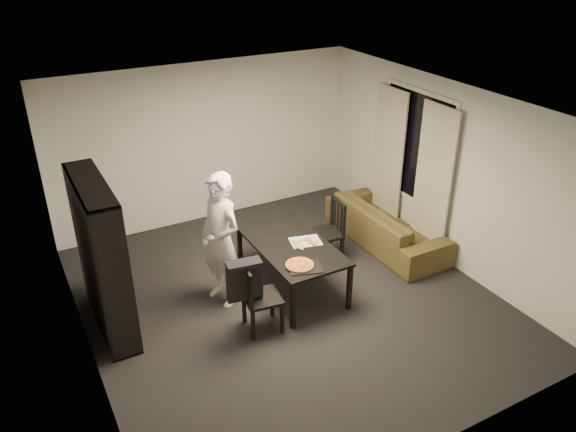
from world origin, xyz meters
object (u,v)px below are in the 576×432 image
chair_right (331,227)px  pepperoni_pizza (300,265)px  dining_table (292,248)px  bookshelf (102,257)px  sofa (386,225)px  chair_left (255,294)px  baking_tray (305,267)px  person (221,240)px

chair_right → pepperoni_pizza: chair_right is taller
dining_table → chair_right: 0.92m
bookshelf → dining_table: 2.38m
pepperoni_pizza → sofa: bearing=23.9°
chair_left → sofa: (2.67, 0.95, -0.21)m
bookshelf → baking_tray: size_ratio=4.75×
bookshelf → person: size_ratio=1.06×
dining_table → bookshelf: bearing=170.5°
chair_left → chair_right: (1.65, 0.94, 0.03)m
dining_table → pepperoni_pizza: bearing=-109.0°
baking_tray → sofa: bearing=25.5°
chair_right → dining_table: bearing=-60.3°
pepperoni_pizza → sofa: pepperoni_pizza is taller
chair_right → baking_tray: chair_right is taller
bookshelf → chair_right: (3.17, -0.03, -0.40)m
baking_tray → chair_right: bearing=44.0°
dining_table → pepperoni_pizza: (-0.18, -0.54, 0.09)m
bookshelf → dining_table: (2.33, -0.39, -0.33)m
bookshelf → sofa: (4.19, -0.02, -0.63)m
dining_table → person: (-0.91, 0.18, 0.27)m
dining_table → pepperoni_pizza: size_ratio=4.68×
chair_left → chair_right: size_ratio=0.95×
chair_left → baking_tray: 0.69m
dining_table → baking_tray: baking_tray is taller
dining_table → sofa: dining_table is taller
baking_tray → pepperoni_pizza: 0.07m
chair_right → bookshelf: bearing=-84.0°
chair_right → person: person is taller
dining_table → person: 0.97m
chair_right → baking_tray: size_ratio=2.41×
baking_tray → pepperoni_pizza: pepperoni_pizza is taller
bookshelf → person: (1.41, -0.20, -0.05)m
bookshelf → pepperoni_pizza: bearing=-23.3°
dining_table → pepperoni_pizza: pepperoni_pizza is taller
chair_left → sofa: chair_left is taller
chair_left → sofa: 2.84m
chair_left → pepperoni_pizza: chair_left is taller
dining_table → sofa: (1.86, 0.37, -0.31)m
chair_left → sofa: size_ratio=0.42×
bookshelf → baking_tray: bearing=-24.0°
person → sofa: (2.78, 0.18, -0.58)m
chair_right → sofa: bearing=97.1°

